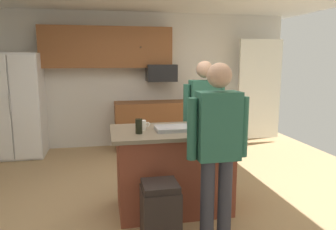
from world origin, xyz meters
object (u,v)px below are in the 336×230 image
at_px(microwave_over_range, 161,73).
at_px(kitchen_island, 173,169).
at_px(trash_bin, 160,214).
at_px(glass_pilsner, 139,126).
at_px(glass_dark_ale, 190,117).
at_px(person_elder_center, 204,115).
at_px(person_guest_left, 218,142).
at_px(mug_blue_stoneware, 143,125).
at_px(serving_tray, 175,128).
at_px(refrigerator, 16,106).

distance_m(microwave_over_range, kitchen_island, 2.88).
bearing_deg(kitchen_island, trash_bin, -111.39).
bearing_deg(glass_pilsner, glass_dark_ale, 30.56).
height_order(microwave_over_range, person_elder_center, person_elder_center).
xyz_separation_m(glass_dark_ale, trash_bin, (-0.54, -0.97, -0.72)).
bearing_deg(microwave_over_range, glass_pilsner, -104.89).
bearing_deg(kitchen_island, person_elder_center, 49.20).
bearing_deg(glass_dark_ale, person_guest_left, -90.99).
xyz_separation_m(microwave_over_range, mug_blue_stoneware, (-0.69, -2.63, -0.46)).
xyz_separation_m(serving_tray, trash_bin, (-0.29, -0.66, -0.66)).
xyz_separation_m(refrigerator, mug_blue_stoneware, (1.91, -2.51, 0.08)).
relative_size(kitchen_island, person_elder_center, 0.82).
bearing_deg(trash_bin, person_guest_left, -5.34).
relative_size(microwave_over_range, glass_dark_ale, 3.37).
relative_size(refrigerator, glass_pilsner, 11.57).
distance_m(person_guest_left, glass_dark_ale, 1.02).
bearing_deg(serving_tray, kitchen_island, 107.30).
height_order(person_elder_center, glass_dark_ale, person_elder_center).
height_order(refrigerator, person_elder_center, refrigerator).
height_order(person_elder_center, mug_blue_stoneware, person_elder_center).
xyz_separation_m(kitchen_island, serving_tray, (0.01, -0.04, 0.48)).
xyz_separation_m(glass_pilsner, trash_bin, (0.12, -0.58, -0.71)).
height_order(kitchen_island, glass_dark_ale, glass_dark_ale).
distance_m(microwave_over_range, glass_dark_ale, 2.46).
bearing_deg(person_elder_center, microwave_over_range, -133.25).
xyz_separation_m(person_elder_center, glass_dark_ale, (-0.30, -0.38, 0.05)).
distance_m(microwave_over_range, person_guest_left, 3.47).
bearing_deg(trash_bin, serving_tray, 66.26).
bearing_deg(person_guest_left, glass_dark_ale, -18.98).
relative_size(person_elder_center, glass_dark_ale, 10.17).
bearing_deg(mug_blue_stoneware, person_elder_center, 33.56).
height_order(serving_tray, trash_bin, serving_tray).
relative_size(refrigerator, mug_blue_stoneware, 14.32).
relative_size(person_guest_left, serving_tray, 3.82).
bearing_deg(trash_bin, microwave_over_range, 79.56).
xyz_separation_m(refrigerator, person_guest_left, (2.49, -3.31, 0.06)).
bearing_deg(serving_tray, microwave_over_range, 83.00).
xyz_separation_m(person_elder_center, person_guest_left, (-0.32, -1.40, -0.01)).
relative_size(glass_dark_ale, serving_tray, 0.38).
relative_size(microwave_over_range, person_guest_left, 0.33).
bearing_deg(mug_blue_stoneware, glass_pilsner, -108.80).
distance_m(refrigerator, person_elder_center, 3.40).
distance_m(person_elder_center, glass_dark_ale, 0.49).
height_order(refrigerator, kitchen_island, refrigerator).
height_order(kitchen_island, glass_pilsner, glass_pilsner).
bearing_deg(serving_tray, trash_bin, -113.74).
xyz_separation_m(glass_pilsner, glass_dark_ale, (0.66, 0.39, 0.00)).
bearing_deg(person_elder_center, mug_blue_stoneware, -15.64).
distance_m(refrigerator, mug_blue_stoneware, 3.16).
height_order(person_elder_center, person_guest_left, person_elder_center).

